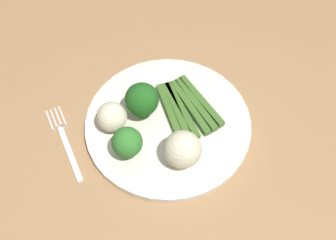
% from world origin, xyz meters
% --- Properties ---
extents(dining_table, '(1.18, 1.03, 0.76)m').
position_xyz_m(dining_table, '(0.00, 0.00, 0.65)').
color(dining_table, '#9E754C').
rests_on(dining_table, ground_plane).
extents(plate, '(0.30, 0.30, 0.01)m').
position_xyz_m(plate, '(-0.03, 0.02, 0.77)').
color(plate, silver).
rests_on(plate, dining_table).
extents(asparagus_bundle, '(0.10, 0.14, 0.01)m').
position_xyz_m(asparagus_bundle, '(0.01, 0.04, 0.78)').
color(asparagus_bundle, '#3D6626').
rests_on(asparagus_bundle, plate).
extents(broccoli_left, '(0.06, 0.06, 0.07)m').
position_xyz_m(broccoli_left, '(-0.07, 0.05, 0.82)').
color(broccoli_left, '#4C7F2B').
rests_on(broccoli_left, plate).
extents(broccoli_back_right, '(0.05, 0.05, 0.06)m').
position_xyz_m(broccoli_back_right, '(-0.11, -0.03, 0.81)').
color(broccoli_back_right, '#609E3D').
rests_on(broccoli_back_right, plate).
extents(cauliflower_back, '(0.05, 0.05, 0.05)m').
position_xyz_m(cauliflower_back, '(-0.12, 0.03, 0.80)').
color(cauliflower_back, beige).
rests_on(cauliflower_back, plate).
extents(cauliflower_right, '(0.06, 0.06, 0.06)m').
position_xyz_m(cauliflower_right, '(-0.02, -0.06, 0.81)').
color(cauliflower_right, beige).
rests_on(cauliflower_right, plate).
extents(fork, '(0.06, 0.16, 0.00)m').
position_xyz_m(fork, '(-0.21, 0.02, 0.76)').
color(fork, silver).
rests_on(fork, dining_table).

